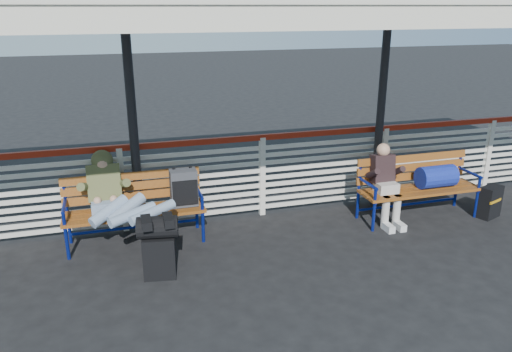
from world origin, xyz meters
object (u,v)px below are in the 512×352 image
object	(u,v)px
bench_right	(426,179)
traveler_man	(123,204)
companion_person	(386,183)
bench_left	(152,197)
suitcase_side	(490,202)
luggage_stack	(159,245)

from	to	relation	value
bench_right	traveler_man	xyz separation A→B (m)	(-4.30, 0.02, 0.09)
companion_person	bench_left	bearing A→B (deg)	173.52
bench_right	suitcase_side	size ratio (longest dim) A/B	3.74
bench_left	bench_right	world-z (taller)	bench_left
traveler_man	companion_person	xyz separation A→B (m)	(3.63, -0.03, -0.08)
traveler_man	companion_person	world-z (taller)	traveler_man
bench_right	suitcase_side	bearing A→B (deg)	-18.32
suitcase_side	traveler_man	bearing A→B (deg)	155.45
luggage_stack	bench_right	xyz separation A→B (m)	(3.95, 0.67, 0.18)
traveler_man	luggage_stack	bearing A→B (deg)	-63.30
bench_right	companion_person	bearing A→B (deg)	-179.02
bench_left	companion_person	world-z (taller)	companion_person
bench_left	traveler_man	xyz separation A→B (m)	(-0.38, -0.34, 0.07)
bench_left	luggage_stack	bearing A→B (deg)	-91.69
bench_left	bench_right	bearing A→B (deg)	-5.22
bench_right	traveler_man	bearing A→B (deg)	179.77
luggage_stack	bench_right	world-z (taller)	bench_right
luggage_stack	suitcase_side	world-z (taller)	luggage_stack
bench_left	bench_right	distance (m)	3.94
companion_person	bench_right	bearing A→B (deg)	0.98
bench_left	traveler_man	world-z (taller)	traveler_man
luggage_stack	suitcase_side	distance (m)	4.90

